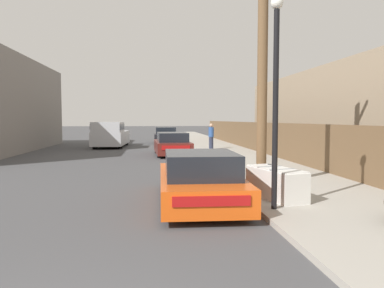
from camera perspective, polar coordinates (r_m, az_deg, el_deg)
sidewalk_curb at (r=26.40m, az=3.44°, el=-0.52°), size 4.20×63.00×0.12m
discarded_fridge at (r=9.39m, az=12.64°, el=-5.82°), size 1.10×1.91×0.76m
parked_sports_car_red at (r=9.12m, az=1.13°, el=-5.43°), size 1.98×4.63×1.27m
car_parked_mid at (r=21.32m, az=-3.04°, el=-0.05°), size 2.04×4.48×1.30m
car_parked_far at (r=31.74m, az=-4.05°, el=1.27°), size 1.90×4.11×1.38m
pickup_truck at (r=27.81m, az=-12.33°, el=1.40°), size 2.33×5.66×1.85m
utility_pole at (r=11.03m, az=10.71°, el=13.95°), size 1.80×0.29×7.52m
street_lamp at (r=8.16m, az=12.64°, el=8.49°), size 0.26×0.26×4.46m
wooden_fence at (r=22.76m, az=10.02°, el=1.08°), size 0.08×37.32×1.74m
building_right_house at (r=22.59m, az=23.73°, el=4.21°), size 6.00×19.61×4.67m
pedestrian at (r=24.15m, az=2.94°, el=1.22°), size 0.34×0.34×1.65m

